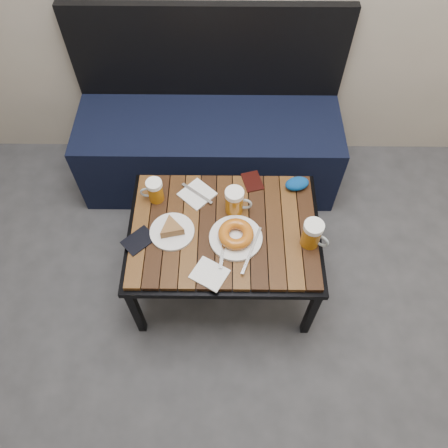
{
  "coord_description": "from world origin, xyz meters",
  "views": [
    {
      "loc": [
        -0.15,
        0.04,
        2.05
      ],
      "look_at": [
        -0.16,
        1.06,
        0.5
      ],
      "focal_mm": 35.0,
      "sensor_mm": 36.0,
      "label": 1
    }
  ],
  "objects_px": {
    "cafe_table": "(224,233)",
    "passport_burgundy": "(252,181)",
    "bench": "(209,142)",
    "knit_pouch": "(297,184)",
    "passport_navy": "(139,240)",
    "beer_mug_left": "(155,191)",
    "beer_mug_centre": "(235,201)",
    "plate_bagel": "(236,236)",
    "beer_mug_right": "(312,234)",
    "plate_pie": "(172,230)"
  },
  "relations": [
    {
      "from": "cafe_table",
      "to": "plate_pie",
      "type": "relative_size",
      "value": 4.4
    },
    {
      "from": "plate_bagel",
      "to": "passport_navy",
      "type": "bearing_deg",
      "value": -178.14
    },
    {
      "from": "beer_mug_centre",
      "to": "beer_mug_right",
      "type": "relative_size",
      "value": 0.98
    },
    {
      "from": "bench",
      "to": "beer_mug_centre",
      "type": "bearing_deg",
      "value": -77.52
    },
    {
      "from": "cafe_table",
      "to": "knit_pouch",
      "type": "distance_m",
      "value": 0.41
    },
    {
      "from": "beer_mug_left",
      "to": "beer_mug_right",
      "type": "xyz_separation_m",
      "value": [
        0.67,
        -0.23,
        0.01
      ]
    },
    {
      "from": "plate_pie",
      "to": "plate_bagel",
      "type": "height_order",
      "value": "plate_bagel"
    },
    {
      "from": "plate_pie",
      "to": "knit_pouch",
      "type": "xyz_separation_m",
      "value": [
        0.55,
        0.25,
        0.0
      ]
    },
    {
      "from": "beer_mug_centre",
      "to": "plate_bagel",
      "type": "xyz_separation_m",
      "value": [
        0.0,
        -0.15,
        -0.04
      ]
    },
    {
      "from": "bench",
      "to": "passport_burgundy",
      "type": "xyz_separation_m",
      "value": [
        0.22,
        -0.44,
        0.2
      ]
    },
    {
      "from": "cafe_table",
      "to": "knit_pouch",
      "type": "height_order",
      "value": "knit_pouch"
    },
    {
      "from": "bench",
      "to": "cafe_table",
      "type": "distance_m",
      "value": 0.72
    },
    {
      "from": "beer_mug_right",
      "to": "plate_bagel",
      "type": "relative_size",
      "value": 0.46
    },
    {
      "from": "bench",
      "to": "beer_mug_left",
      "type": "relative_size",
      "value": 12.19
    },
    {
      "from": "cafe_table",
      "to": "knit_pouch",
      "type": "xyz_separation_m",
      "value": [
        0.33,
        0.23,
        0.07
      ]
    },
    {
      "from": "bench",
      "to": "plate_bagel",
      "type": "bearing_deg",
      "value": -79.61
    },
    {
      "from": "beer_mug_right",
      "to": "plate_pie",
      "type": "distance_m",
      "value": 0.59
    },
    {
      "from": "bench",
      "to": "plate_pie",
      "type": "xyz_separation_m",
      "value": [
        -0.13,
        -0.73,
        0.22
      ]
    },
    {
      "from": "plate_bagel",
      "to": "knit_pouch",
      "type": "relative_size",
      "value": 2.61
    },
    {
      "from": "passport_navy",
      "to": "passport_burgundy",
      "type": "height_order",
      "value": "same"
    },
    {
      "from": "cafe_table",
      "to": "passport_navy",
      "type": "relative_size",
      "value": 6.52
    },
    {
      "from": "cafe_table",
      "to": "passport_burgundy",
      "type": "distance_m",
      "value": 0.29
    },
    {
      "from": "bench",
      "to": "passport_navy",
      "type": "xyz_separation_m",
      "value": [
        -0.27,
        -0.77,
        0.2
      ]
    },
    {
      "from": "beer_mug_right",
      "to": "plate_pie",
      "type": "height_order",
      "value": "beer_mug_right"
    },
    {
      "from": "cafe_table",
      "to": "plate_bagel",
      "type": "distance_m",
      "value": 0.1
    },
    {
      "from": "knit_pouch",
      "to": "plate_pie",
      "type": "bearing_deg",
      "value": -155.37
    },
    {
      "from": "cafe_table",
      "to": "plate_pie",
      "type": "bearing_deg",
      "value": -173.04
    },
    {
      "from": "bench",
      "to": "knit_pouch",
      "type": "height_order",
      "value": "bench"
    },
    {
      "from": "plate_bagel",
      "to": "passport_navy",
      "type": "height_order",
      "value": "plate_bagel"
    },
    {
      "from": "plate_bagel",
      "to": "passport_navy",
      "type": "relative_size",
      "value": 2.25
    },
    {
      "from": "bench",
      "to": "passport_navy",
      "type": "bearing_deg",
      "value": -109.45
    },
    {
      "from": "bench",
      "to": "beer_mug_left",
      "type": "distance_m",
      "value": 0.64
    },
    {
      "from": "bench",
      "to": "knit_pouch",
      "type": "distance_m",
      "value": 0.67
    },
    {
      "from": "bench",
      "to": "knit_pouch",
      "type": "relative_size",
      "value": 12.61
    },
    {
      "from": "beer_mug_right",
      "to": "passport_navy",
      "type": "height_order",
      "value": "beer_mug_right"
    },
    {
      "from": "cafe_table",
      "to": "beer_mug_left",
      "type": "height_order",
      "value": "beer_mug_left"
    },
    {
      "from": "plate_pie",
      "to": "cafe_table",
      "type": "bearing_deg",
      "value": 6.96
    },
    {
      "from": "beer_mug_centre",
      "to": "plate_bagel",
      "type": "bearing_deg",
      "value": -82.01
    },
    {
      "from": "passport_burgundy",
      "to": "passport_navy",
      "type": "bearing_deg",
      "value": -161.71
    },
    {
      "from": "passport_navy",
      "to": "passport_burgundy",
      "type": "distance_m",
      "value": 0.59
    },
    {
      "from": "beer_mug_left",
      "to": "passport_burgundy",
      "type": "height_order",
      "value": "beer_mug_left"
    },
    {
      "from": "beer_mug_right",
      "to": "passport_navy",
      "type": "distance_m",
      "value": 0.73
    },
    {
      "from": "passport_burgundy",
      "to": "knit_pouch",
      "type": "relative_size",
      "value": 1.02
    },
    {
      "from": "passport_burgundy",
      "to": "cafe_table",
      "type": "bearing_deg",
      "value": -132.22
    },
    {
      "from": "cafe_table",
      "to": "passport_burgundy",
      "type": "bearing_deg",
      "value": 63.13
    },
    {
      "from": "cafe_table",
      "to": "plate_bagel",
      "type": "bearing_deg",
      "value": -48.69
    },
    {
      "from": "cafe_table",
      "to": "beer_mug_centre",
      "type": "height_order",
      "value": "beer_mug_centre"
    },
    {
      "from": "bench",
      "to": "plate_bagel",
      "type": "relative_size",
      "value": 4.83
    },
    {
      "from": "cafe_table",
      "to": "beer_mug_centre",
      "type": "distance_m",
      "value": 0.15
    },
    {
      "from": "beer_mug_left",
      "to": "passport_navy",
      "type": "xyz_separation_m",
      "value": [
        -0.05,
        -0.22,
        -0.05
      ]
    }
  ]
}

